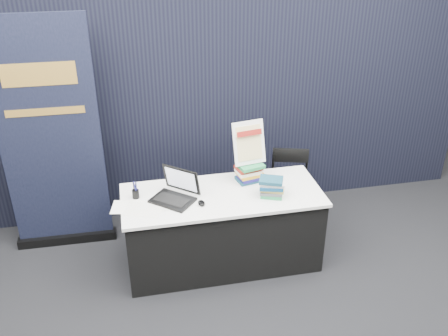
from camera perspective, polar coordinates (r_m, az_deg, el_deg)
floor at (r=4.51m, az=1.27°, el=-14.75°), size 8.00×8.00×0.00m
wall_back at (r=7.37m, az=-5.91°, el=17.71°), size 8.00×0.02×3.50m
drape_partition at (r=5.22m, az=-2.56°, el=7.15°), size 6.00×0.08×2.40m
display_table at (r=4.69m, az=-0.20°, el=-6.89°), size 1.80×0.75×0.75m
laptop at (r=4.41m, az=-6.02°, el=-2.79°), size 0.44×0.48×0.27m
mouse at (r=4.33m, az=-2.59°, el=-4.02°), size 0.06×0.10×0.03m
brochure_left at (r=4.37m, az=-10.72°, el=-4.40°), size 0.34×0.27×0.00m
brochure_mid at (r=4.31m, az=-9.20°, el=-4.72°), size 0.37×0.31×0.00m
brochure_right at (r=4.34m, az=-7.52°, el=-4.34°), size 0.34×0.28×0.00m
pen_cup at (r=4.47m, az=-10.06°, el=-2.94°), size 0.07×0.07×0.08m
book_stack_tall at (r=4.65m, az=2.88°, el=-0.51°), size 0.25×0.21×0.18m
book_stack_short at (r=4.43m, az=5.47°, el=-2.17°), size 0.25×0.22×0.18m
info_sign at (r=4.54m, az=2.87°, el=2.85°), size 0.32×0.17×0.41m
pullup_banner at (r=4.90m, az=-18.96°, el=1.67°), size 0.97×0.12×2.28m
stacking_chair at (r=5.16m, az=7.93°, el=-2.29°), size 0.48×0.49×0.85m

